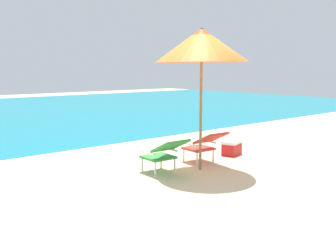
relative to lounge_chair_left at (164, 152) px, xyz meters
name	(u,v)px	position (x,y,z in m)	size (l,w,h in m)	color
ground_plane	(85,139)	(0.63, 4.17, -0.40)	(40.00, 40.00, 0.00)	beige
lounge_chair_left	(164,152)	(0.00, 0.00, 0.00)	(0.57, 0.90, 0.68)	#338E3D
lounge_chair_right	(204,144)	(1.12, 0.08, 0.00)	(0.59, 0.91, 0.68)	red
beach_umbrella_center	(202,45)	(0.71, -0.22, 1.91)	(2.06, 2.06, 2.63)	olive
cooler_box	(232,148)	(2.15, 0.23, -0.24)	(0.54, 0.44, 0.32)	red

